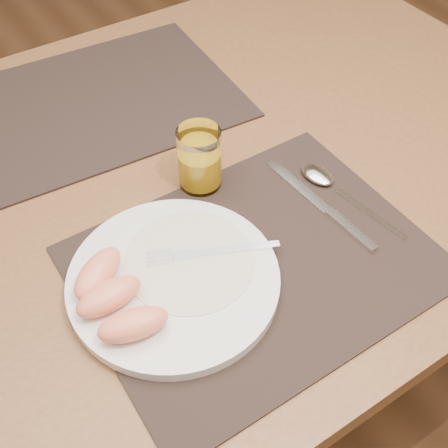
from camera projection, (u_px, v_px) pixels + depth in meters
ground at (189, 388)px, 1.42m from camera, size 5.00×5.00×0.00m
table at (170, 209)px, 0.92m from camera, size 1.40×0.90×0.75m
placemat_near at (256, 263)px, 0.74m from camera, size 0.45×0.35×0.00m
placemat_far at (103, 100)px, 0.98m from camera, size 0.47×0.38×0.00m
plate at (174, 280)px, 0.71m from camera, size 0.27×0.27×0.02m
plate_dressing at (190, 260)px, 0.72m from camera, size 0.17×0.17×0.00m
fork at (201, 253)px, 0.73m from camera, size 0.17×0.09×0.00m
knife at (328, 211)px, 0.80m from camera, size 0.03×0.22×0.01m
spoon at (325, 180)px, 0.84m from camera, size 0.05×0.19×0.01m
juice_glass at (200, 161)px, 0.81m from camera, size 0.06×0.06×0.10m
grapefruit_wedges at (113, 297)px, 0.66m from camera, size 0.09×0.16×0.03m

